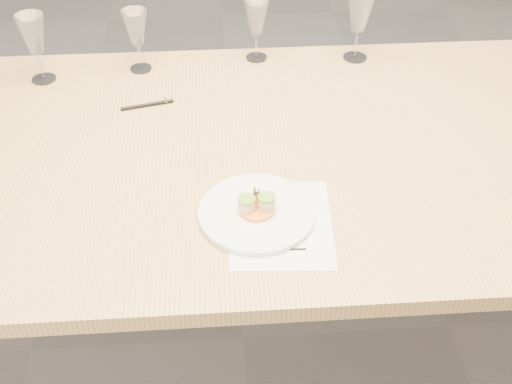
{
  "coord_description": "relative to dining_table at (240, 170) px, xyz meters",
  "views": [
    {
      "loc": [
        -0.05,
        -1.25,
        1.68
      ],
      "look_at": [
        0.02,
        -0.22,
        0.8
      ],
      "focal_mm": 45.0,
      "sensor_mm": 36.0,
      "label": 1
    }
  ],
  "objects": [
    {
      "name": "ground",
      "position": [
        0.0,
        0.0,
        -0.68
      ],
      "size": [
        7.0,
        7.0,
        0.0
      ],
      "primitive_type": "plane",
      "color": "slate",
      "rests_on": "ground"
    },
    {
      "name": "dining_table",
      "position": [
        0.0,
        0.0,
        0.0
      ],
      "size": [
        2.4,
        1.0,
        0.75
      ],
      "color": "tan",
      "rests_on": "ground"
    },
    {
      "name": "dinner_plate",
      "position": [
        0.02,
        -0.24,
        0.08
      ],
      "size": [
        0.25,
        0.25,
        0.07
      ],
      "rotation": [
        0.0,
        0.0,
        -0.05
      ],
      "color": "white",
      "rests_on": "dining_table"
    },
    {
      "name": "recipe_sheet",
      "position": [
        0.07,
        -0.27,
        0.07
      ],
      "size": [
        0.23,
        0.28,
        0.0
      ],
      "rotation": [
        0.0,
        0.0,
        -0.06
      ],
      "color": "white",
      "rests_on": "dining_table"
    },
    {
      "name": "ballpoint_pen",
      "position": [
        -0.23,
        0.2,
        0.07
      ],
      "size": [
        0.14,
        0.04,
        0.01
      ],
      "rotation": [
        0.0,
        0.0,
        0.23
      ],
      "color": "black",
      "rests_on": "dining_table"
    },
    {
      "name": "wine_glass_0",
      "position": [
        -0.53,
        0.36,
        0.2
      ],
      "size": [
        0.08,
        0.08,
        0.19
      ],
      "color": "white",
      "rests_on": "dining_table"
    },
    {
      "name": "wine_glass_1",
      "position": [
        -0.26,
        0.4,
        0.19
      ],
      "size": [
        0.07,
        0.07,
        0.18
      ],
      "color": "white",
      "rests_on": "dining_table"
    },
    {
      "name": "wine_glass_2",
      "position": [
        0.07,
        0.44,
        0.19
      ],
      "size": [
        0.07,
        0.07,
        0.18
      ],
      "color": "white",
      "rests_on": "dining_table"
    },
    {
      "name": "wine_glass_3",
      "position": [
        0.36,
        0.42,
        0.21
      ],
      "size": [
        0.08,
        0.08,
        0.2
      ],
      "color": "white",
      "rests_on": "dining_table"
    }
  ]
}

